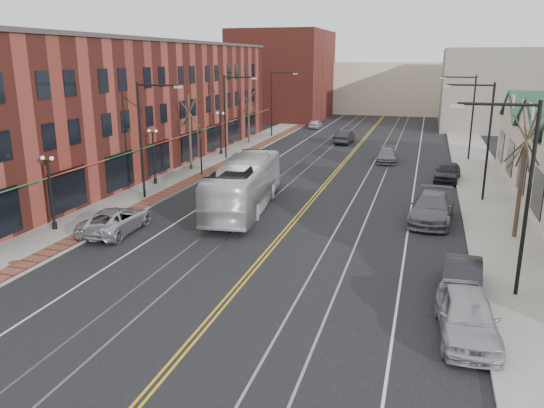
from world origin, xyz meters
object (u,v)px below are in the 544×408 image
Objects in this scene: transit_bus at (244,185)px; parked_suv at (116,220)px; parked_car_d at (448,172)px; parked_car_c at (432,208)px; parked_car_a at (467,316)px; parked_car_b at (462,279)px.

parked_suv is at bearing 43.21° from transit_bus.
parked_car_d reaches higher than parked_suv.
transit_bus is 18.19m from parked_car_d.
parked_car_d is (13.08, 12.61, -0.90)m from transit_bus.
parked_car_d is at bearing -136.88° from parked_suv.
transit_bus is at bearing -171.12° from parked_car_c.
parked_car_d is at bearing 89.15° from parked_car_c.
parked_car_a is at bearing -82.91° from parked_car_d.
parked_suv is 1.16× the size of parked_car_d.
transit_bus is 2.65× the size of parked_car_d.
parked_car_c is at bearing -88.84° from parked_car_d.
parked_suv is (-5.52, -6.53, -0.94)m from transit_bus.
parked_car_a is 26.08m from parked_car_d.
parked_suv is 1.17× the size of parked_car_b.
parked_car_a is 3.64m from parked_car_b.
parked_car_b is 22.44m from parked_car_d.
transit_bus is at bearing -132.94° from parked_suv.
parked_car_d is at bearing 86.45° from parked_car_a.
parked_car_b is 0.99× the size of parked_car_d.
parked_suv is 19.85m from parked_car_a.
parked_suv is at bearing -152.09° from parked_car_c.
parked_car_c is at bearing 91.38° from parked_car_a.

